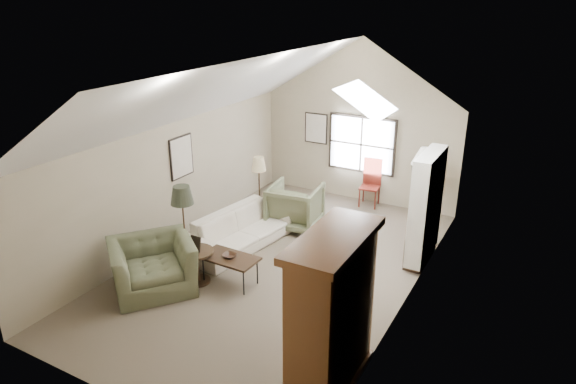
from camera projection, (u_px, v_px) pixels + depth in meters
The scene contains 18 objects.
room_shell at pixel (277, 101), 8.74m from camera, with size 5.01×8.01×4.00m.
window at pixel (362, 144), 12.57m from camera, with size 1.72×0.08×1.42m, color black.
skylight at pixel (368, 98), 8.88m from camera, with size 0.80×1.20×0.52m, color white, non-canonical shape.
wall_art at pixel (248, 143), 11.71m from camera, with size 1.97×3.71×0.88m.
armoire at pixel (332, 313), 6.57m from camera, with size 0.60×1.50×2.20m, color brown.
tv_alcove at pixel (426, 206), 9.74m from camera, with size 0.32×1.30×2.10m, color white.
media_console at pixel (421, 245), 10.06m from camera, with size 0.34×1.18×0.60m, color #382316.
tv_panel at pixel (424, 217), 9.84m from camera, with size 0.05×0.90×0.55m, color black.
sofa at pixel (241, 229), 10.60m from camera, with size 2.53×0.99×0.74m, color silver.
armchair_near at pixel (153, 266), 9.00m from camera, with size 1.40×1.23×0.91m, color #5C6446.
armchair_far at pixel (295, 206), 11.39m from camera, with size 1.07×1.10×1.00m, color #5B6144.
coffee_table at pixel (230, 270), 9.25m from camera, with size 1.03×0.57×0.52m, color #321E14.
bowl at pixel (230, 256), 9.15m from camera, with size 0.25×0.25×0.06m, color #3D2A19.
side_table at pixel (197, 266), 9.27m from camera, with size 0.63×0.63×0.63m, color #392817.
side_chair at pixel (370, 183), 12.51m from camera, with size 0.45×0.45×1.16m, color maroon.
tripod_lamp at pixel (421, 188), 11.23m from camera, with size 0.55×0.55×1.88m, color silver, non-canonical shape.
dark_lamp at pixel (185, 229), 9.40m from camera, with size 0.42×0.42×1.76m, color #262A1E, non-canonical shape.
tan_lamp at pixel (259, 189), 11.56m from camera, with size 0.32×0.32×1.58m, color tan, non-canonical shape.
Camera 1 is at (4.37, -7.53, 4.95)m, focal length 32.00 mm.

